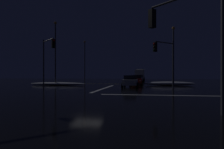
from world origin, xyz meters
name	(u,v)px	position (x,y,z in m)	size (l,w,h in m)	color
ground	(87,95)	(0.00, 0.00, -0.05)	(120.00, 120.00, 0.10)	black
stop_line_north	(105,88)	(0.00, 7.76, 0.00)	(0.35, 13.25, 0.01)	white
centre_line_ns	(117,84)	(0.00, 19.36, 0.00)	(22.00, 0.15, 0.01)	yellow
crosswalk_bar_east	(182,96)	(7.86, 0.00, 0.00)	(13.25, 0.40, 0.01)	white
snow_bank_left_curb	(58,84)	(-8.56, 13.59, 0.22)	(8.93, 1.50, 0.45)	white
snow_bank_right_curb	(170,84)	(8.56, 15.51, 0.29)	(7.56, 1.50, 0.59)	white
sedan_silver	(130,81)	(2.97, 10.37, 0.80)	(2.02, 4.33, 1.57)	#B7B7BC
sedan_red	(136,80)	(3.49, 16.72, 0.80)	(2.02, 4.33, 1.57)	maroon
sedan_orange	(136,79)	(3.13, 22.05, 0.80)	(2.02, 4.33, 1.57)	#C66014
sedan_blue	(137,78)	(3.19, 28.77, 0.80)	(2.02, 4.33, 1.57)	navy
sedan_gray	(139,78)	(3.49, 34.18, 0.80)	(2.02, 4.33, 1.57)	slate
box_truck	(140,74)	(3.37, 41.67, 1.71)	(2.68, 8.28, 3.08)	beige
traffic_signal_ne	(165,56)	(7.19, 7.19, 3.83)	(2.48, 2.48, 5.62)	#4C4C51
traffic_signal_se	(186,27)	(6.91, -6.91, 4.02)	(3.15, 3.15, 5.81)	#4C4C51
traffic_signal_nw	(48,54)	(-7.11, 7.11, 4.26)	(2.78, 2.78, 6.22)	#4C4C51
streetlamp_right_near	(173,52)	(8.86, 13.36, 4.92)	(0.44, 0.44, 8.47)	#424247
streetlamp_left_far	(85,58)	(-8.86, 29.36, 5.39)	(0.44, 0.44, 9.40)	#424247
streetlamp_left_near	(55,49)	(-8.86, 13.36, 5.65)	(0.44, 0.44, 9.90)	#424247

